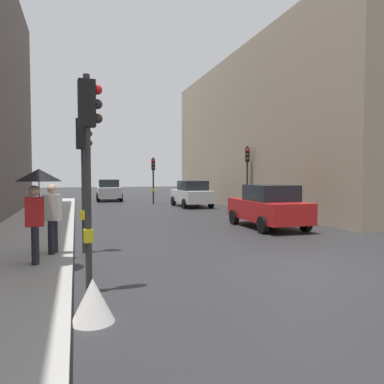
% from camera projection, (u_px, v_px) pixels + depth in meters
% --- Properties ---
extents(ground_plane, '(120.00, 120.00, 0.00)m').
position_uv_depth(ground_plane, '(302.00, 269.00, 8.69)').
color(ground_plane, '#28282B').
extents(sidewalk_kerb, '(2.93, 40.00, 0.16)m').
position_uv_depth(sidewalk_kerb, '(28.00, 238.00, 12.49)').
color(sidewalk_kerb, '#A8A5A0').
rests_on(sidewalk_kerb, ground).
extents(building_facade_right, '(12.00, 24.58, 10.23)m').
position_uv_depth(building_facade_right, '(308.00, 134.00, 27.13)').
color(building_facade_right, gray).
rests_on(building_facade_right, ground).
extents(traffic_light_mid_street, '(0.33, 0.45, 3.86)m').
position_uv_depth(traffic_light_mid_street, '(247.00, 166.00, 22.31)').
color(traffic_light_mid_street, '#2D2D2D').
rests_on(traffic_light_mid_street, ground).
extents(traffic_light_near_left, '(0.44, 0.26, 3.97)m').
position_uv_depth(traffic_light_near_left, '(89.00, 143.00, 6.83)').
color(traffic_light_near_left, '#2D2D2D').
rests_on(traffic_light_near_left, ground).
extents(traffic_light_far_median, '(0.25, 0.43, 3.44)m').
position_uv_depth(traffic_light_far_median, '(153.00, 172.00, 27.78)').
color(traffic_light_far_median, '#2D2D2D').
rests_on(traffic_light_far_median, ground).
extents(traffic_light_near_right, '(0.44, 0.38, 3.81)m').
position_uv_depth(traffic_light_near_right, '(84.00, 158.00, 10.35)').
color(traffic_light_near_right, '#2D2D2D').
rests_on(traffic_light_near_right, ground).
extents(car_silver_hatchback, '(2.13, 4.26, 1.76)m').
position_uv_depth(car_silver_hatchback, '(109.00, 190.00, 31.42)').
color(car_silver_hatchback, '#BCBCC1').
rests_on(car_silver_hatchback, ground).
extents(car_white_compact, '(2.08, 4.23, 1.76)m').
position_uv_depth(car_white_compact, '(192.00, 194.00, 25.39)').
color(car_white_compact, silver).
rests_on(car_white_compact, ground).
extents(car_red_sedan, '(2.06, 4.22, 1.76)m').
position_uv_depth(car_red_sedan, '(268.00, 206.00, 15.30)').
color(car_red_sedan, red).
rests_on(car_red_sedan, ground).
extents(pedestrian_with_umbrella, '(1.00, 1.00, 2.14)m').
position_uv_depth(pedestrian_with_umbrella, '(38.00, 189.00, 8.44)').
color(pedestrian_with_umbrella, black).
rests_on(pedestrian_with_umbrella, sidewalk_kerb).
extents(pedestrian_with_black_backpack, '(0.66, 0.47, 1.77)m').
position_uv_depth(pedestrian_with_black_backpack, '(51.00, 214.00, 9.55)').
color(pedestrian_with_black_backpack, black).
rests_on(pedestrian_with_black_backpack, sidewalk_kerb).
extents(warning_sign_triangle, '(0.64, 0.64, 0.65)m').
position_uv_depth(warning_sign_triangle, '(93.00, 300.00, 5.53)').
color(warning_sign_triangle, silver).
rests_on(warning_sign_triangle, ground).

